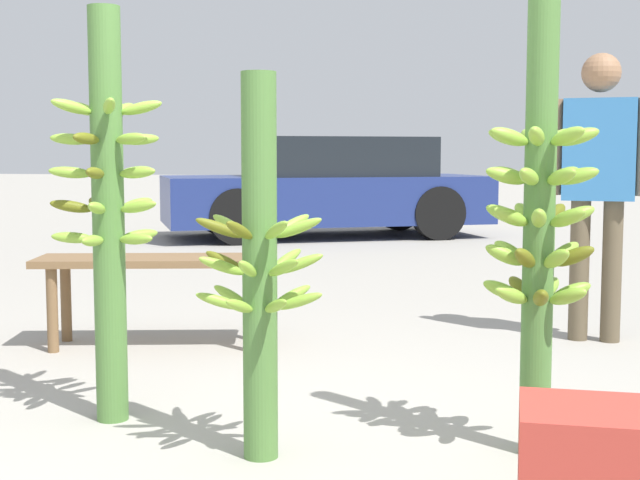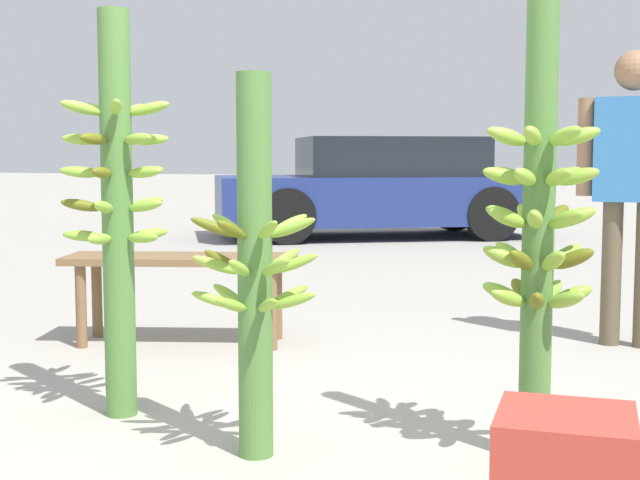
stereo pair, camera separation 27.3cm
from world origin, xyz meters
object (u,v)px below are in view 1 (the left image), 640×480
at_px(vendor_person, 598,170).
at_px(parked_car, 328,188).
at_px(market_bench, 154,271).
at_px(produce_crate, 586,471).
at_px(banana_stalk_right, 539,222).
at_px(banana_stalk_left, 108,207).
at_px(banana_stalk_center, 260,267).

height_order(vendor_person, parked_car, vendor_person).
bearing_deg(market_bench, produce_crate, -57.97).
bearing_deg(banana_stalk_right, banana_stalk_left, 178.36).
distance_m(banana_stalk_left, produce_crate, 2.04).
xyz_separation_m(banana_stalk_center, produce_crate, (1.07, -0.43, -0.49)).
distance_m(banana_stalk_left, vendor_person, 2.86).
xyz_separation_m(banana_stalk_right, produce_crate, (0.13, -0.68, -0.65)).
height_order(banana_stalk_center, parked_car, banana_stalk_center).
height_order(banana_stalk_center, vendor_person, vendor_person).
bearing_deg(produce_crate, banana_stalk_center, 158.29).
bearing_deg(produce_crate, market_bench, 136.34).
distance_m(banana_stalk_left, market_bench, 1.46).
xyz_separation_m(banana_stalk_center, parked_car, (-1.52, 8.31, -0.05)).
height_order(banana_stalk_right, parked_car, banana_stalk_right).
bearing_deg(banana_stalk_center, parked_car, 100.36).
relative_size(banana_stalk_left, banana_stalk_center, 1.22).
relative_size(parked_car, produce_crate, 11.92).
bearing_deg(produce_crate, parked_car, 106.53).
height_order(vendor_person, market_bench, vendor_person).
xyz_separation_m(vendor_person, produce_crate, (-0.24, -2.75, -0.80)).
height_order(banana_stalk_left, banana_stalk_center, banana_stalk_left).
xyz_separation_m(parked_car, produce_crate, (2.59, -8.74, -0.44)).
bearing_deg(produce_crate, banana_stalk_right, 100.55).
relative_size(banana_stalk_center, banana_stalk_right, 0.83).
height_order(banana_stalk_right, vendor_person, same).
relative_size(banana_stalk_right, vendor_person, 1.00).
height_order(banana_stalk_left, produce_crate, banana_stalk_left).
distance_m(vendor_person, parked_car, 6.64).
distance_m(banana_stalk_center, market_bench, 1.99).
bearing_deg(banana_stalk_left, produce_crate, -22.19).
height_order(market_bench, produce_crate, market_bench).
relative_size(banana_stalk_left, vendor_person, 1.01).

